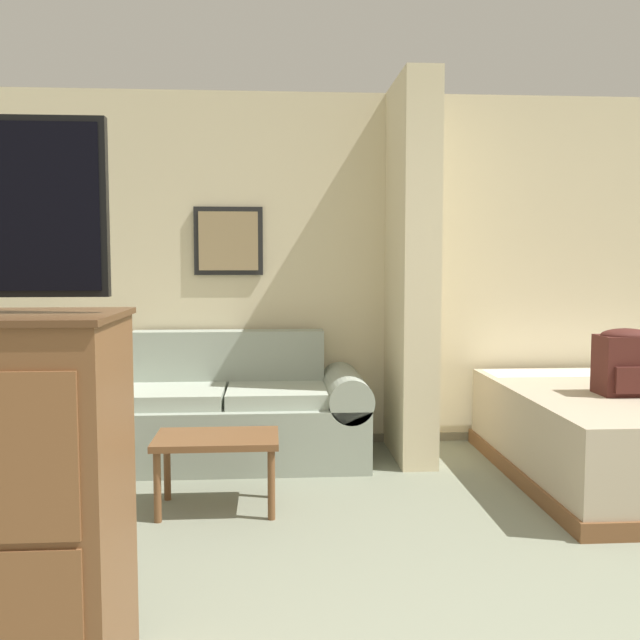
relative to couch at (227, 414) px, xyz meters
name	(u,v)px	position (x,y,z in m)	size (l,w,h in m)	color
wall_back	(371,271)	(1.06, 0.48, 0.98)	(7.07, 0.16, 2.60)	beige
wall_partition_pillar	(411,271)	(1.28, 0.02, 0.98)	(0.24, 0.81, 2.60)	beige
couch	(227,414)	(0.00, 0.00, 0.00)	(1.93, 0.84, 0.87)	#99A393
coffee_table	(217,446)	(0.01, -0.99, 0.04)	(0.68, 0.43, 0.41)	brown
side_table	(60,396)	(-1.12, -0.01, 0.14)	(0.41, 0.41, 0.57)	brown
table_lamp	(59,341)	(-1.12, -0.01, 0.52)	(0.38, 0.38, 0.38)	tan
backpack	(625,360)	(2.45, -0.72, 0.45)	(0.32, 0.26, 0.40)	#471E19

